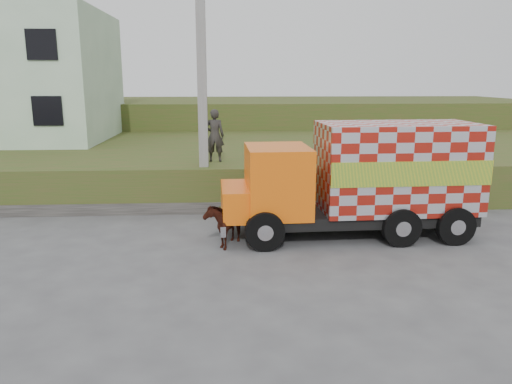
{
  "coord_description": "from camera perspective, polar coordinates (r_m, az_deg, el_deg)",
  "views": [
    {
      "loc": [
        -0.23,
        -12.01,
        4.39
      ],
      "look_at": [
        0.57,
        1.5,
        1.3
      ],
      "focal_mm": 35.0,
      "sensor_mm": 36.0,
      "label": 1
    }
  ],
  "objects": [
    {
      "name": "cargo_truck",
      "position": [
        14.33,
        12.11,
        1.51
      ],
      "size": [
        7.23,
        2.7,
        3.19
      ],
      "rotation": [
        0.0,
        0.0,
        0.03
      ],
      "color": "black",
      "rests_on": "ground"
    },
    {
      "name": "embankment_far",
      "position": [
        34.14,
        -3.02,
        7.97
      ],
      "size": [
        40.0,
        12.0,
        3.0
      ],
      "primitive_type": "cube",
      "color": "#35521B",
      "rests_on": "ground"
    },
    {
      "name": "embankment",
      "position": [
        22.31,
        -2.76,
        3.45
      ],
      "size": [
        40.0,
        12.0,
        1.5
      ],
      "primitive_type": "cube",
      "color": "#35521B",
      "rests_on": "ground"
    },
    {
      "name": "utility_pole",
      "position": [
        16.63,
        -6.17,
        11.7
      ],
      "size": [
        1.2,
        0.3,
        8.0
      ],
      "color": "gray",
      "rests_on": "ground"
    },
    {
      "name": "ground",
      "position": [
        12.79,
        -2.17,
        -7.23
      ],
      "size": [
        120.0,
        120.0,
        0.0
      ],
      "primitive_type": "plane",
      "color": "#474749",
      "rests_on": "ground"
    },
    {
      "name": "cow",
      "position": [
        13.44,
        -3.55,
        -3.49
      ],
      "size": [
        1.17,
        1.59,
        1.22
      ],
      "primitive_type": "imported",
      "rotation": [
        0.0,
        0.0,
        -0.4
      ],
      "color": "black",
      "rests_on": "ground"
    },
    {
      "name": "retaining_strip",
      "position": [
        16.84,
        -9.32,
        -1.73
      ],
      "size": [
        16.0,
        0.5,
        0.4
      ],
      "primitive_type": "cube",
      "color": "#595651",
      "rests_on": "ground"
    },
    {
      "name": "pedestrian",
      "position": [
        17.74,
        -4.75,
        6.45
      ],
      "size": [
        0.71,
        0.5,
        1.85
      ],
      "primitive_type": "imported",
      "rotation": [
        0.0,
        0.0,
        3.06
      ],
      "color": "#312E2B",
      "rests_on": "embankment"
    }
  ]
}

